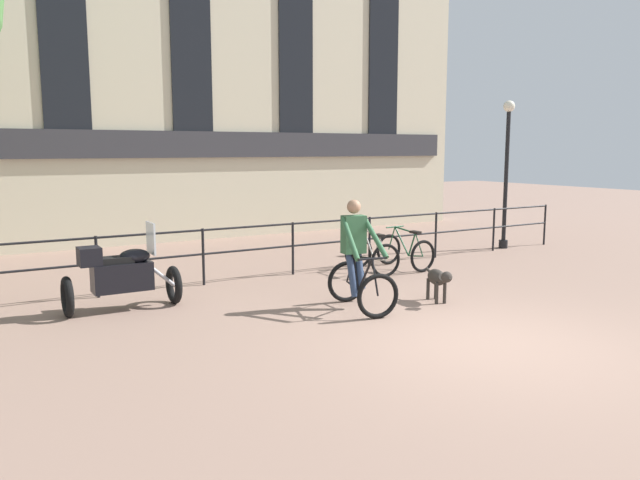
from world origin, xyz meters
name	(u,v)px	position (x,y,z in m)	size (l,w,h in m)	color
ground_plane	(487,343)	(0.00, 0.00, 0.00)	(60.00, 60.00, 0.00)	#8E7060
canal_railing	(293,239)	(0.00, 5.20, 0.71)	(15.05, 0.05, 1.05)	black
building_facade	(187,59)	(0.00, 10.99, 4.87)	(18.00, 0.72, 9.78)	beige
cyclist_with_bike	(358,260)	(-0.40, 2.36, 0.76)	(0.86, 1.26, 1.70)	black
dog	(438,279)	(0.92, 1.97, 0.39)	(0.35, 0.85, 0.57)	#332D28
parked_motorcycle	(121,275)	(-3.62, 4.13, 0.56)	(1.75, 0.64, 1.35)	black
parked_bicycle_near_lamp	(372,255)	(1.46, 4.54, 0.36)	(0.75, 1.16, 0.86)	black
parked_bicycle_mid_left	(405,251)	(2.33, 4.54, 0.36)	(0.72, 1.15, 0.86)	black
street_lamp	(507,166)	(6.16, 5.36, 2.07)	(0.28, 0.28, 3.66)	black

